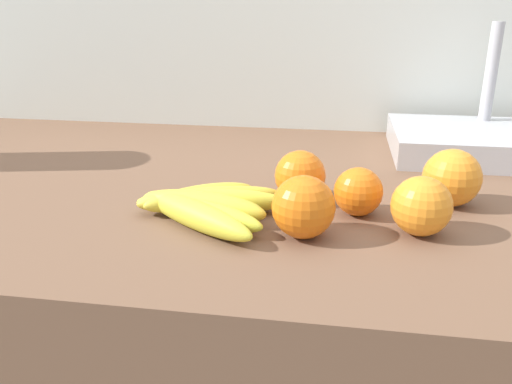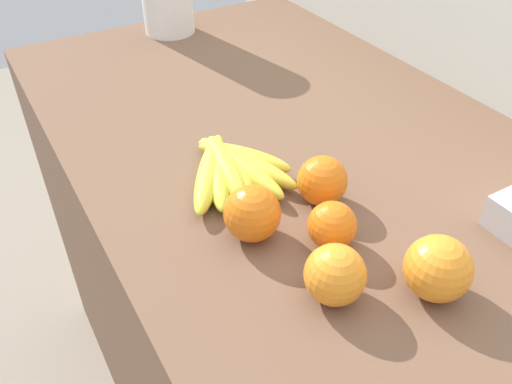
# 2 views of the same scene
# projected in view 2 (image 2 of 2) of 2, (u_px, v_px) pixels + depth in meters

# --- Properties ---
(counter) EXTENTS (1.74, 0.76, 0.94)m
(counter) POSITION_uv_depth(u_px,v_px,m) (344.00, 381.00, 1.08)
(counter) COLOR brown
(counter) RESTS_ON ground
(wall_back) EXTENTS (2.14, 0.06, 1.30)m
(wall_back) POSITION_uv_depth(u_px,v_px,m) (506.00, 246.00, 1.12)
(wall_back) COLOR silver
(wall_back) RESTS_ON ground
(banana_bunch) EXTENTS (0.21, 0.20, 0.04)m
(banana_bunch) POSITION_uv_depth(u_px,v_px,m) (230.00, 167.00, 0.83)
(banana_bunch) COLOR yellow
(banana_bunch) RESTS_ON counter
(orange_right) EXTENTS (0.07, 0.07, 0.07)m
(orange_right) POSITION_uv_depth(u_px,v_px,m) (332.00, 226.00, 0.70)
(orange_right) COLOR orange
(orange_right) RESTS_ON counter
(orange_back_left) EXTENTS (0.08, 0.08, 0.08)m
(orange_back_left) POSITION_uv_depth(u_px,v_px,m) (335.00, 275.00, 0.62)
(orange_back_left) COLOR orange
(orange_back_left) RESTS_ON counter
(orange_back_right) EXTENTS (0.08, 0.08, 0.08)m
(orange_back_right) POSITION_uv_depth(u_px,v_px,m) (252.00, 213.00, 0.71)
(orange_back_right) COLOR orange
(orange_back_right) RESTS_ON counter
(orange_far_right) EXTENTS (0.08, 0.08, 0.08)m
(orange_far_right) POSITION_uv_depth(u_px,v_px,m) (438.00, 268.00, 0.63)
(orange_far_right) COLOR orange
(orange_far_right) RESTS_ON counter
(orange_center) EXTENTS (0.07, 0.07, 0.07)m
(orange_center) POSITION_uv_depth(u_px,v_px,m) (322.00, 181.00, 0.77)
(orange_center) COLOR orange
(orange_center) RESTS_ON counter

